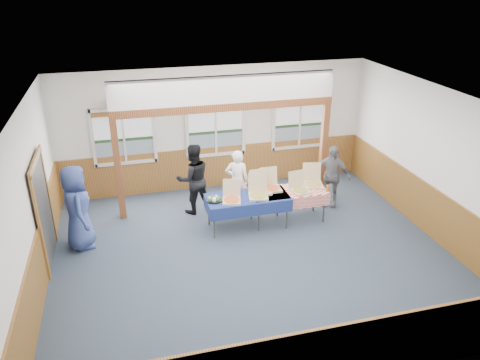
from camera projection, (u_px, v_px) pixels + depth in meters
name	position (u px, v px, depth m)	size (l,w,h in m)	color
floor	(252.00, 254.00, 9.58)	(8.00, 8.00, 0.00)	#283141
ceiling	(254.00, 102.00, 8.26)	(8.00, 8.00, 0.00)	white
wall_back	(215.00, 128.00, 12.01)	(8.00, 8.00, 0.00)	silver
wall_front	(331.00, 297.00, 5.84)	(8.00, 8.00, 0.00)	silver
wall_left	(29.00, 209.00, 8.00)	(8.00, 8.00, 0.00)	silver
wall_right	(435.00, 164.00, 9.85)	(8.00, 8.00, 0.00)	silver
wainscot_back	(216.00, 166.00, 12.42)	(7.98, 0.05, 1.10)	brown
wainscot_front	(324.00, 359.00, 6.29)	(7.98, 0.05, 1.10)	brown
wainscot_left	(41.00, 260.00, 8.44)	(0.05, 6.98, 1.10)	brown
wainscot_right	(426.00, 208.00, 10.27)	(0.05, 6.98, 1.10)	brown
cased_opening	(43.00, 212.00, 9.03)	(0.06, 1.30, 2.10)	#363636
window_left	(123.00, 133.00, 11.40)	(1.56, 0.10, 1.46)	silver
window_mid	(216.00, 126.00, 11.94)	(1.56, 0.10, 1.46)	silver
window_right	(300.00, 119.00, 12.47)	(1.56, 0.10, 1.46)	silver
post_left	(118.00, 170.00, 10.54)	(0.15, 0.15, 2.40)	#572B13
post_right	(323.00, 150.00, 11.69)	(0.15, 0.15, 2.40)	#572B13
cross_beam	(225.00, 107.00, 10.58)	(5.15, 0.18, 0.18)	#572B13
table_left	(248.00, 199.00, 10.33)	(1.90, 0.99, 0.76)	#363636
table_right	(288.00, 193.00, 10.60)	(1.85, 1.11, 0.76)	#363636
pizza_box_a	(232.00, 198.00, 10.10)	(0.49, 0.55, 0.42)	#CCBC88
pizza_box_b	(261.00, 189.00, 10.51)	(0.42, 0.51, 0.45)	#CCBC88
pizza_box_c	(258.00, 194.00, 10.29)	(0.51, 0.59, 0.46)	#CCBC88
pizza_box_d	(271.00, 186.00, 10.64)	(0.41, 0.50, 0.45)	#CCBC88
pizza_box_e	(300.00, 189.00, 10.54)	(0.44, 0.51, 0.42)	#CCBC88
pizza_box_f	(313.00, 183.00, 10.83)	(0.52, 0.59, 0.46)	#CCBC88
veggie_tray	(214.00, 199.00, 10.13)	(0.38, 0.38, 0.09)	black
drink_glass	(328.00, 188.00, 10.52)	(0.07, 0.07, 0.15)	#AB591C
woman_white	(237.00, 181.00, 11.08)	(0.55, 0.36, 1.52)	white
woman_black	(193.00, 179.00, 10.95)	(0.83, 0.65, 1.71)	black
man_blue	(77.00, 208.00, 9.51)	(0.89, 0.58, 1.82)	#344482
person_grey	(331.00, 176.00, 11.30)	(0.91, 0.38, 1.55)	slate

